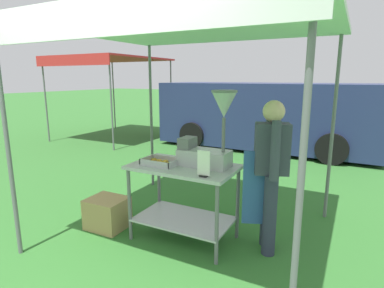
# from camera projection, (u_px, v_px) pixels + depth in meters

# --- Properties ---
(ground_plane) EXTENTS (70.00, 70.00, 0.00)m
(ground_plane) POSITION_uv_depth(u_px,v_px,m) (272.00, 151.00, 7.95)
(ground_plane) COLOR #33702D
(stall_canopy) EXTENTS (2.98, 2.66, 2.38)m
(stall_canopy) POSITION_uv_depth(u_px,v_px,m) (187.00, 31.00, 3.26)
(stall_canopy) COLOR slate
(stall_canopy) RESTS_ON ground
(donut_cart) EXTENTS (1.17, 0.70, 0.88)m
(donut_cart) POSITION_uv_depth(u_px,v_px,m) (184.00, 186.00, 3.52)
(donut_cart) COLOR #B7B7BC
(donut_cart) RESTS_ON ground
(donut_tray) EXTENTS (0.38, 0.27, 0.07)m
(donut_tray) POSITION_uv_depth(u_px,v_px,m) (160.00, 163.00, 3.50)
(donut_tray) COLOR #B7B7BC
(donut_tray) RESTS_ON donut_cart
(donut_fryer) EXTENTS (0.63, 0.28, 0.83)m
(donut_fryer) POSITION_uv_depth(u_px,v_px,m) (210.00, 138.00, 3.36)
(donut_fryer) COLOR #B7B7BC
(donut_fryer) RESTS_ON donut_cart
(menu_sign) EXTENTS (0.13, 0.05, 0.26)m
(menu_sign) POSITION_uv_depth(u_px,v_px,m) (204.00, 166.00, 3.05)
(menu_sign) COLOR black
(menu_sign) RESTS_ON donut_cart
(vendor) EXTENTS (0.46, 0.53, 1.61)m
(vendor) POSITION_uv_depth(u_px,v_px,m) (270.00, 169.00, 3.24)
(vendor) COLOR #2D3347
(vendor) RESTS_ON ground
(supply_crate) EXTENTS (0.47, 0.41, 0.38)m
(supply_crate) POSITION_uv_depth(u_px,v_px,m) (107.00, 213.00, 3.88)
(supply_crate) COLOR tan
(supply_crate) RESTS_ON ground
(van_navy) EXTENTS (5.51, 2.18, 1.69)m
(van_navy) POSITION_uv_depth(u_px,v_px,m) (266.00, 115.00, 8.20)
(van_navy) COLOR navy
(van_navy) RESTS_ON ground
(neighbour_tent) EXTENTS (2.64, 3.05, 2.41)m
(neighbour_tent) POSITION_uv_depth(u_px,v_px,m) (110.00, 60.00, 9.34)
(neighbour_tent) COLOR slate
(neighbour_tent) RESTS_ON ground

